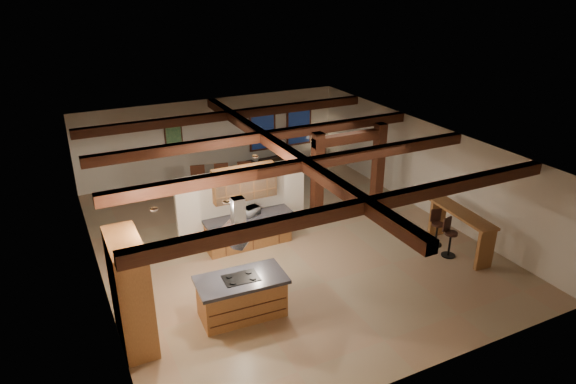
{
  "coord_description": "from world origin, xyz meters",
  "views": [
    {
      "loc": [
        -5.68,
        -11.84,
        7.18
      ],
      "look_at": [
        0.42,
        0.5,
        1.23
      ],
      "focal_mm": 32.0,
      "sensor_mm": 36.0,
      "label": 1
    }
  ],
  "objects_px": {
    "sofa": "(274,161)",
    "bar_counter": "(461,225)",
    "dining_table": "(225,199)",
    "kitchen_island": "(242,296)"
  },
  "relations": [
    {
      "from": "sofa",
      "to": "dining_table",
      "type": "bearing_deg",
      "value": 33.29
    },
    {
      "from": "kitchen_island",
      "to": "bar_counter",
      "type": "height_order",
      "value": "bar_counter"
    },
    {
      "from": "bar_counter",
      "to": "dining_table",
      "type": "bearing_deg",
      "value": 130.64
    },
    {
      "from": "sofa",
      "to": "bar_counter",
      "type": "height_order",
      "value": "bar_counter"
    },
    {
      "from": "kitchen_island",
      "to": "bar_counter",
      "type": "xyz_separation_m",
      "value": [
        6.46,
        0.05,
        0.3
      ]
    },
    {
      "from": "dining_table",
      "to": "bar_counter",
      "type": "relative_size",
      "value": 0.71
    },
    {
      "from": "dining_table",
      "to": "sofa",
      "type": "relative_size",
      "value": 0.77
    },
    {
      "from": "sofa",
      "to": "bar_counter",
      "type": "xyz_separation_m",
      "value": [
        1.87,
        -8.13,
        0.48
      ]
    },
    {
      "from": "kitchen_island",
      "to": "bar_counter",
      "type": "relative_size",
      "value": 0.89
    },
    {
      "from": "bar_counter",
      "to": "sofa",
      "type": "bearing_deg",
      "value": 102.92
    }
  ]
}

